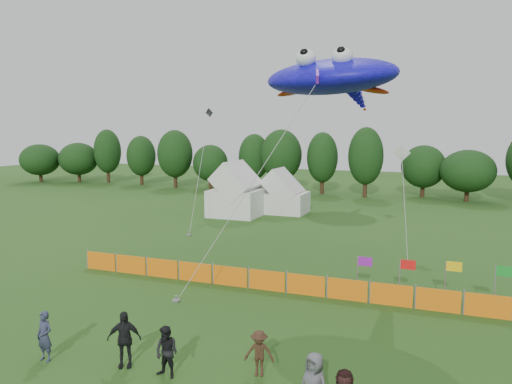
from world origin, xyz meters
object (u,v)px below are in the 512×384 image
(barrier_fence, at_px, (267,280))
(stingray_kite, at_px, (334,78))
(spectator_d, at_px, (124,339))
(tent_right, at_px, (283,196))
(tent_left, at_px, (237,194))
(spectator_a, at_px, (45,336))
(spectator_b, at_px, (167,352))
(spectator_c, at_px, (259,353))

(barrier_fence, distance_m, stingray_kite, 10.52)
(spectator_d, height_order, stingray_kite, stingray_kite)
(stingray_kite, bearing_deg, tent_right, 114.32)
(barrier_fence, xyz_separation_m, stingray_kite, (2.70, 2.12, 9.95))
(tent_left, bearing_deg, spectator_a, -79.83)
(spectator_b, height_order, spectator_d, spectator_d)
(barrier_fence, bearing_deg, tent_right, 105.98)
(tent_right, relative_size, spectator_d, 2.36)
(spectator_c, bearing_deg, stingray_kite, 77.07)
(tent_left, xyz_separation_m, spectator_d, (8.02, -28.31, -1.05))
(spectator_b, xyz_separation_m, spectator_c, (2.75, 1.16, -0.08))
(tent_left, bearing_deg, spectator_c, -65.40)
(spectator_a, xyz_separation_m, spectator_d, (2.82, 0.63, 0.09))
(tent_left, relative_size, stingray_kite, 0.33)
(tent_right, relative_size, stingray_kite, 0.33)
(stingray_kite, bearing_deg, spectator_a, -121.34)
(tent_right, xyz_separation_m, stingray_kite, (9.02, -19.96, 8.83))
(tent_right, relative_size, spectator_a, 2.59)
(tent_right, height_order, stingray_kite, stingray_kite)
(barrier_fence, bearing_deg, spectator_d, -100.89)
(spectator_a, bearing_deg, tent_left, 105.98)
(barrier_fence, bearing_deg, spectator_c, -71.79)
(spectator_d, bearing_deg, spectator_c, -12.42)
(spectator_a, bearing_deg, spectator_c, 18.65)
(tent_left, bearing_deg, spectator_b, -71.09)
(spectator_c, relative_size, spectator_d, 0.79)
(tent_right, bearing_deg, barrier_fence, -74.02)
(tent_left, distance_m, spectator_a, 29.42)
(tent_left, bearing_deg, stingray_kite, -53.62)
(spectator_c, bearing_deg, spectator_a, 179.92)
(tent_right, bearing_deg, stingray_kite, -65.68)
(tent_right, height_order, barrier_fence, tent_right)
(barrier_fence, height_order, spectator_d, spectator_d)
(tent_left, height_order, barrier_fence, tent_left)
(spectator_c, bearing_deg, tent_left, 101.68)
(spectator_d, bearing_deg, spectator_b, -29.65)
(tent_left, bearing_deg, tent_right, 40.98)
(tent_right, xyz_separation_m, barrier_fence, (6.32, -22.09, -1.12))
(spectator_a, xyz_separation_m, spectator_b, (4.55, 0.50, -0.03))
(tent_left, distance_m, stingray_kite, 22.68)
(tent_right, xyz_separation_m, spectator_d, (4.55, -31.32, -0.65))
(tent_left, xyz_separation_m, spectator_b, (9.74, -28.43, -1.17))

